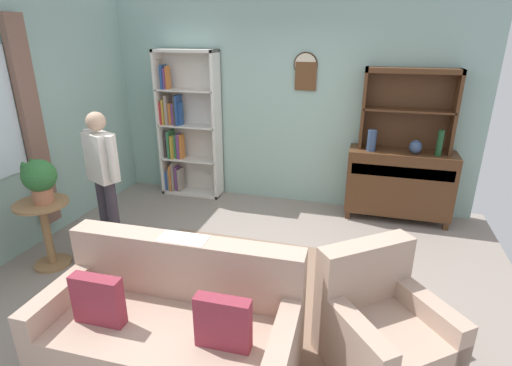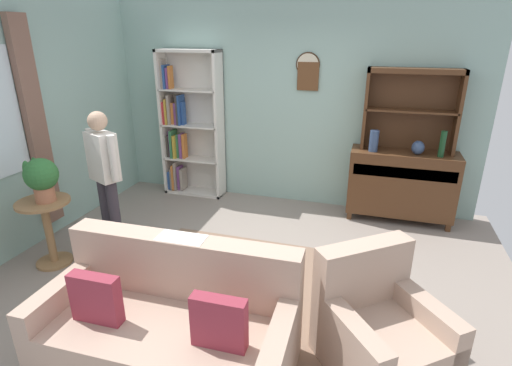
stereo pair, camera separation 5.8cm
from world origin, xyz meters
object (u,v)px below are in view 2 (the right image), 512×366
Objects in this scene: book_stack at (214,255)px; sideboard at (401,183)px; potted_plant_large at (41,177)px; coffee_table at (221,270)px; vase_tall at (374,141)px; armchair_floral at (379,333)px; potted_plant_small at (89,244)px; bookshelf at (187,128)px; person_reading at (105,172)px; plant_stand at (48,226)px; sideboard_hutch at (412,99)px; vase_round at (418,148)px; couch_floral at (170,327)px; bottle_wine at (442,144)px.

sideboard is at bearing 53.27° from book_stack.
potted_plant_large is 2.04m from coffee_table.
vase_tall is 2.67m from armchair_floral.
bookshelf is at bearing 84.89° from potted_plant_small.
person_reading is 1.77m from coffee_table.
armchair_floral is 1.50× the size of plant_stand.
sideboard_hutch is at bearing 0.46° from bookshelf.
sideboard is 3.58m from person_reading.
couch_floral is (-1.79, -2.98, -0.69)m from vase_round.
sideboard_hutch is 3.50× the size of bottle_wine.
sideboard is at bearing 61.44° from couch_floral.
potted_plant_large is (-1.83, 0.87, 0.67)m from couch_floral.
sideboard_hutch is 3.12m from coffee_table.
potted_plant_large is at bearing -146.71° from sideboard_hutch.
armchair_floral is 3.35m from plant_stand.
bookshelf is at bearing 120.55° from book_stack.
sideboard is 2.78m from book_stack.
potted_plant_small is at bearing -146.54° from sideboard_hutch.
sideboard_hutch is at bearing 126.48° from vase_round.
person_reading is at bearing -155.33° from bottle_wine.
bottle_wine reaches higher than plant_stand.
potted_plant_large is (-3.28, 0.45, 0.69)m from armchair_floral.
person_reading is at bearing -151.40° from sideboard.
potted_plant_large reaches higher than plant_stand.
armchair_floral is (2.81, -2.72, -0.71)m from bookshelf.
potted_plant_large is 1.47× the size of potted_plant_small.
couch_floral is 2.53× the size of plant_stand.
person_reading is (-3.25, -1.64, -0.10)m from vase_round.
person_reading is at bearing 52.53° from potted_plant_large.
armchair_floral is at bearing -7.86° from potted_plant_large.
book_stack is (-1.45, 0.41, 0.15)m from armchair_floral.
potted_plant_small is at bearing 29.65° from plant_stand.
armchair_floral is 1.51m from book_stack.
potted_plant_large is at bearing 176.17° from coffee_table.
couch_floral is at bearing -33.78° from potted_plant_small.
person_reading is at bearing 74.29° from potted_plant_small.
coffee_table reaches higher than potted_plant_small.
sideboard_hutch is 3.67m from person_reading.
potted_plant_small is (-2.82, -1.93, -0.88)m from vase_tall.
potted_plant_large is 0.56× the size of coffee_table.
potted_plant_large is 0.87m from potted_plant_small.
coffee_table is (-1.56, -2.31, -0.16)m from sideboard.
vase_round is 0.11× the size of person_reading.
bottle_wine reaches higher than coffee_table.
armchair_floral is (-0.21, -2.75, -1.27)m from sideboard_hutch.
bottle_wine is (0.39, -0.09, 0.57)m from sideboard.
vase_tall is 3.53m from potted_plant_small.
bookshelf is 12.35× the size of vase_round.
book_stack is at bearing -7.78° from potted_plant_small.
plant_stand is (-3.53, -2.19, -0.07)m from sideboard.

